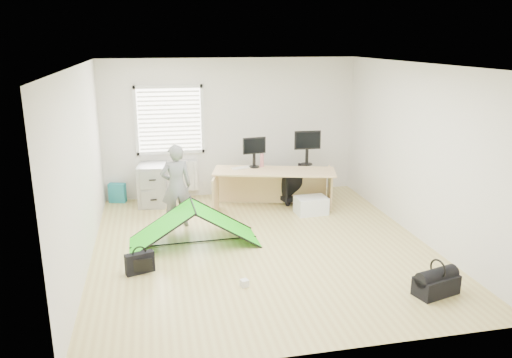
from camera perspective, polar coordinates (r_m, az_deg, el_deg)
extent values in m
plane|color=tan|center=(7.68, 0.62, -7.63)|extent=(5.50, 5.50, 0.00)
cube|color=silver|center=(9.90, -2.82, 5.86)|extent=(5.00, 0.02, 2.70)
cube|color=silver|center=(9.71, -9.85, 6.65)|extent=(1.20, 0.06, 1.20)
cube|color=silver|center=(9.90, -9.54, 0.32)|extent=(1.00, 0.12, 0.60)
cube|color=tan|center=(9.14, 2.07, -1.28)|extent=(2.30, 1.25, 0.75)
cube|color=#9C9DA1|center=(9.62, -11.71, -0.62)|extent=(0.58, 0.73, 0.78)
cube|color=black|center=(9.20, -0.23, 2.60)|extent=(0.44, 0.16, 0.42)
cube|color=black|center=(9.44, 5.84, 3.05)|extent=(0.50, 0.12, 0.48)
cube|color=beige|center=(9.19, -1.54, 1.30)|extent=(0.43, 0.27, 0.02)
cylinder|color=#BB696B|center=(9.26, 0.68, 2.17)|extent=(0.09, 0.09, 0.25)
imported|color=black|center=(9.72, 4.24, -0.54)|extent=(0.85, 0.87, 0.66)
imported|color=slate|center=(8.34, -9.10, -0.80)|extent=(0.54, 0.39, 1.40)
cube|color=white|center=(9.05, 6.31, -3.01)|extent=(0.58, 0.42, 0.31)
cube|color=teal|center=(9.96, -15.56, -1.54)|extent=(0.34, 0.22, 0.37)
cube|color=black|center=(6.97, -13.13, -9.33)|extent=(0.40, 0.23, 0.29)
cube|color=silver|center=(6.49, -1.33, -11.80)|extent=(0.12, 0.12, 0.09)
cube|color=black|center=(6.66, 19.89, -11.34)|extent=(0.61, 0.42, 0.24)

